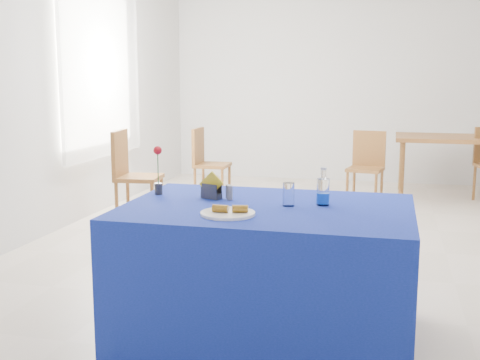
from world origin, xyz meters
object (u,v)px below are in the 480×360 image
chair_win_a (131,170)px  chair_win_b (206,159)px  blue_table (267,271)px  water_bottle (323,193)px  oak_table (453,143)px  plate (228,213)px  chair_bg_left (367,162)px

chair_win_a → chair_win_b: size_ratio=1.08×
blue_table → water_bottle: water_bottle is taller
oak_table → blue_table: bearing=-107.1°
chair_win_b → chair_win_a: bearing=162.3°
blue_table → oak_table: (1.41, 4.58, 0.30)m
chair_win_b → oak_table: bearing=-71.9°
oak_table → chair_win_b: bearing=-161.3°
plate → chair_win_b: (-1.33, 3.87, -0.26)m
plate → chair_bg_left: 4.17m
plate → chair_win_a: chair_win_a is taller
plate → chair_win_b: bearing=109.0°
water_bottle → oak_table: 4.62m
plate → chair_bg_left: bearing=82.3°
oak_table → plate: bearing=-107.8°
oak_table → chair_bg_left: chair_bg_left is taller
chair_bg_left → blue_table: bearing=-85.7°
water_bottle → chair_bg_left: size_ratio=0.25×
chair_bg_left → chair_win_b: chair_win_b is taller
chair_bg_left → chair_win_b: 1.90m
plate → chair_bg_left: size_ratio=0.34×
water_bottle → chair_win_a: bearing=134.4°
oak_table → chair_win_a: size_ratio=1.45×
chair_win_a → water_bottle: bearing=-142.5°
water_bottle → oak_table: water_bottle is taller
blue_table → chair_win_a: (-1.88, 2.32, 0.17)m
chair_bg_left → plate: bearing=-87.4°
water_bottle → chair_bg_left: (0.10, 3.76, -0.34)m
plate → oak_table: bearing=72.2°
blue_table → water_bottle: 0.55m
blue_table → water_bottle: size_ratio=7.44×
water_bottle → chair_win_a: size_ratio=0.23×
plate → oak_table: 5.09m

